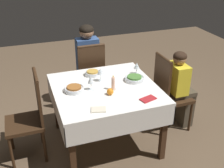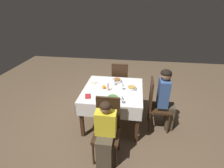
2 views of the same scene
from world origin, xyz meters
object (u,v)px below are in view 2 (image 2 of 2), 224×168
Objects in this scene: chair_east at (107,127)px; bowl_west at (117,80)px; chair_north at (156,103)px; candle_centerpiece at (108,87)px; napkin_spare_side at (88,96)px; napkin_red_folded at (94,83)px; chair_west at (120,81)px; wine_glass_east at (122,98)px; bowl_east at (113,98)px; orange_fruit at (104,87)px; person_adult_denim at (166,97)px; wine_glass_west at (114,80)px; dining_table at (113,93)px; wine_glass_north at (122,84)px; person_child_yellow at (105,133)px; bowl_north at (132,88)px.

chair_east is 4.62× the size of bowl_west.
chair_north is 0.94m from candle_centerpiece.
napkin_red_folded is at bearing -177.14° from napkin_spare_side.
chair_west is 6.87× the size of wine_glass_east.
orange_fruit reaches higher than bowl_east.
chair_west reaches higher than napkin_spare_side.
person_adult_denim is 1.40m from napkin_spare_side.
bowl_east is at bearing 89.80° from chair_west.
wine_glass_west is (-0.20, -0.82, 0.33)m from chair_north.
napkin_red_folded is at bearing -115.75° from dining_table.
wine_glass_north is (0.83, 0.12, 0.33)m from chair_west.
chair_west is at bearing 89.09° from person_child_yellow.
orange_fruit is (0.34, -0.20, 0.01)m from bowl_west.
chair_east is 1.00× the size of chair_west.
wine_glass_west is (-0.11, -0.35, 0.09)m from bowl_north.
person_adult_denim is at bearing 136.48° from chair_west.
wine_glass_east is 0.67× the size of bowl_west.
person_adult_denim reaches higher than wine_glass_east.
person_adult_denim is 0.98m from bowl_east.
wine_glass_west is at bearing 91.64° from chair_east.
wine_glass_north reaches higher than bowl_west.
chair_east is at bearing 1.64° from wine_glass_west.
dining_table is 0.19m from candle_centerpiece.
wine_glass_west is at bearing 85.08° from chair_west.
orange_fruit is at bearing -89.57° from wine_glass_north.
wine_glass_north is 0.38m from bowl_west.
orange_fruit is at bearing 101.19° from person_child_yellow.
person_child_yellow is at bearing 140.43° from chair_north.
chair_north is 0.83× the size of person_adult_denim.
wine_glass_west reaches higher than bowl_west.
chair_north reaches higher than orange_fruit.
bowl_east is (0.38, -0.12, -0.09)m from wine_glass_north.
chair_north is 1.26m from napkin_spare_side.
chair_north is 5.44× the size of napkin_spare_side.
napkin_red_folded reaches higher than dining_table.
chair_west is 0.74m from wine_glass_west.
dining_table is at bearing -155.65° from wine_glass_east.
chair_east is 1.19m from bowl_west.
person_child_yellow is 0.97m from candle_centerpiece.
person_child_yellow is 1.20m from wine_glass_west.
bowl_east is 1.41× the size of napkin_red_folded.
dining_table is 6.88× the size of wine_glass_west.
napkin_red_folded is (-0.25, -1.39, 0.07)m from person_adult_denim.
bowl_east is 0.54m from wine_glass_west.
chair_east is at bearing 40.42° from napkin_spare_side.
napkin_spare_side is (0.29, -1.21, 0.22)m from chair_north.
orange_fruit is (0.00, -0.34, -0.08)m from wine_glass_north.
chair_east is (0.83, 0.03, -0.12)m from dining_table.
chair_east is 0.97× the size of person_child_yellow.
napkin_spare_side is at bearing 68.81° from chair_west.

